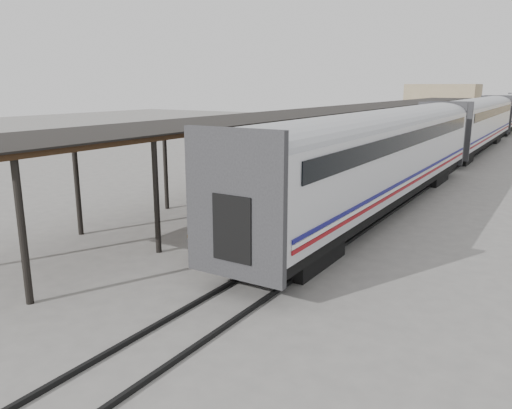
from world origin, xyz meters
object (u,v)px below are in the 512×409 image
at_px(pedestrian, 323,167).
at_px(baggage_cart, 224,235).
at_px(porter, 218,211).
at_px(luggage_tug, 358,162).

bearing_deg(pedestrian, baggage_cart, 85.96).
relative_size(porter, pedestrian, 0.97).
distance_m(baggage_cart, pedestrian, 14.65).
relative_size(luggage_tug, porter, 1.00).
distance_m(baggage_cart, luggage_tug, 19.48).
distance_m(luggage_tug, porter, 20.19).
height_order(baggage_cart, pedestrian, pedestrian).
bearing_deg(baggage_cart, porter, -67.24).
bearing_deg(baggage_cart, luggage_tug, 98.88).
bearing_deg(porter, pedestrian, 8.98).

